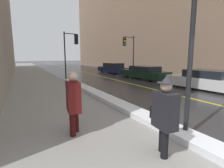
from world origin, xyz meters
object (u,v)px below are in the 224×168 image
Objects in this scene: traffic_light_near at (72,45)px; parked_car_navy at (113,68)px; lamp_post at (194,8)px; traffic_light_far at (128,47)px; pedestrian_with_shoulder_bag at (164,113)px; pedestrian_nearside at (73,100)px; parked_car_white at (206,80)px; parked_car_dark_green at (144,73)px.

parked_car_navy is at bearing 22.77° from traffic_light_near.
traffic_light_far is (6.52, 12.70, -0.15)m from lamp_post.
pedestrian_with_shoulder_bag reaches higher than pedestrian_nearside.
parked_car_white and parked_car_navy have the same top height.
parked_car_dark_green is (6.27, 9.69, -2.58)m from lamp_post.
pedestrian_with_shoulder_bag is (-1.12, -0.36, -2.24)m from lamp_post.
parked_car_navy is (6.55, 16.14, -2.58)m from lamp_post.
parked_car_dark_green is at bearing 140.12° from pedestrian_nearside.
lamp_post is 1.28× the size of traffic_light_near.
parked_car_white is (5.78, -9.20, -2.43)m from traffic_light_near.
parked_car_white is at bearing 125.99° from pedestrian_with_shoulder_bag.
parked_car_dark_green is at bearing -35.88° from traffic_light_near.
pedestrian_with_shoulder_bag is at bearing 43.55° from pedestrian_nearside.
lamp_post is at bearing 115.58° from parked_car_white.
lamp_post is 1.05× the size of parked_car_dark_green.
pedestrian_nearside is at bearing 99.70° from parked_car_white.
traffic_light_far is at bearing 148.21° from pedestrian_nearside.
parked_car_white is at bearing 30.88° from lamp_post.
traffic_light_near is 6.98m from parked_car_dark_green.
traffic_light_far reaches higher than pedestrian_nearside.
traffic_light_near is at bearing 87.07° from lamp_post.
parked_car_navy is (9.03, 14.68, -0.35)m from pedestrian_nearside.
lamp_post is 17.61m from parked_car_navy.
parked_car_white is at bearing 111.88° from pedestrian_nearside.
pedestrian_nearside is 12.02m from parked_car_dark_green.
pedestrian_nearside reaches higher than parked_car_white.
traffic_light_near is 0.83× the size of parked_car_dark_green.
traffic_light_far is 14.55m from pedestrian_nearside.
lamp_post is 3.20× the size of pedestrian_nearside.
lamp_post is 1.12× the size of parked_car_navy.
pedestrian_with_shoulder_bag is at bearing 138.63° from parked_car_dark_green.
lamp_post is 1.28× the size of traffic_light_far.
traffic_light_far is 0.82× the size of parked_car_dark_green.
parked_car_dark_green is at bearing 173.12° from parked_car_navy.
pedestrian_nearside is (-3.15, -11.59, -2.09)m from traffic_light_near.
lamp_post is at bearing -97.87° from traffic_light_near.
parked_car_navy is (5.88, 3.09, -2.44)m from traffic_light_near.
pedestrian_nearside is (-9.00, -11.24, -2.07)m from traffic_light_far.
lamp_post reaches higher than parked_car_navy.
pedestrian_with_shoulder_bag is 0.33× the size of parked_car_dark_green.
pedestrian_with_shoulder_bag is at bearing 150.60° from parked_car_navy.
parked_car_dark_green is (-0.17, 5.84, -0.01)m from parked_car_white.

